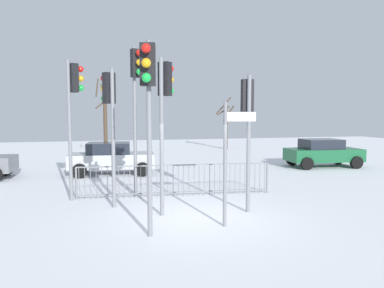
% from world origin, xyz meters
% --- Properties ---
extents(ground_plane, '(60.00, 60.00, 0.00)m').
position_xyz_m(ground_plane, '(0.00, 0.00, 0.00)').
color(ground_plane, white).
extents(traffic_light_mid_right, '(0.43, 0.50, 4.06)m').
position_xyz_m(traffic_light_mid_right, '(-2.16, 1.72, 2.98)').
color(traffic_light_mid_right, slate).
rests_on(traffic_light_mid_right, ground).
extents(traffic_light_foreground_right, '(0.37, 0.55, 4.95)m').
position_xyz_m(traffic_light_foreground_right, '(-1.29, 2.74, 3.62)').
color(traffic_light_foreground_right, slate).
rests_on(traffic_light_foreground_right, ground).
extents(traffic_light_mid_left, '(0.47, 0.47, 4.25)m').
position_xyz_m(traffic_light_mid_left, '(-0.74, 0.50, 3.11)').
color(traffic_light_mid_left, slate).
rests_on(traffic_light_mid_left, ground).
extents(traffic_light_rear_right, '(0.36, 0.56, 4.35)m').
position_xyz_m(traffic_light_rear_right, '(-1.42, -1.32, 3.19)').
color(traffic_light_rear_right, slate).
rests_on(traffic_light_rear_right, ground).
extents(traffic_light_foreground_left, '(0.34, 0.57, 3.82)m').
position_xyz_m(traffic_light_foreground_left, '(1.57, 0.29, 2.80)').
color(traffic_light_foreground_left, slate).
rests_on(traffic_light_foreground_left, ground).
extents(traffic_light_rear_left, '(0.51, 0.42, 4.44)m').
position_xyz_m(traffic_light_rear_left, '(-3.26, 2.86, 3.26)').
color(traffic_light_rear_left, slate).
rests_on(traffic_light_rear_left, ground).
extents(direction_sign_post, '(0.78, 0.18, 3.04)m').
position_xyz_m(direction_sign_post, '(0.55, -0.94, 1.71)').
color(direction_sign_post, slate).
rests_on(direction_sign_post, ground).
extents(pedestrian_guard_railing, '(6.51, 0.62, 1.07)m').
position_xyz_m(pedestrian_guard_railing, '(-0.01, 2.60, 0.55)').
color(pedestrian_guard_railing, slate).
rests_on(pedestrian_guard_railing, ground).
extents(car_silver_near, '(3.93, 2.19, 1.47)m').
position_xyz_m(car_silver_near, '(-1.99, 7.70, 0.77)').
color(car_silver_near, '#B2B5BA').
rests_on(car_silver_near, ground).
extents(car_green_trailing, '(3.94, 2.21, 1.47)m').
position_xyz_m(car_green_trailing, '(8.87, 7.35, 0.77)').
color(car_green_trailing, '#195933').
rests_on(car_green_trailing, ground).
extents(bare_tree_left, '(1.18, 1.17, 5.04)m').
position_xyz_m(bare_tree_left, '(-2.17, 13.94, 2.49)').
color(bare_tree_left, '#473828').
rests_on(bare_tree_left, ground).
extents(bare_tree_centre, '(1.40, 0.97, 4.23)m').
position_xyz_m(bare_tree_centre, '(7.38, 18.35, 1.99)').
color(bare_tree_centre, '#473828').
rests_on(bare_tree_centre, ground).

